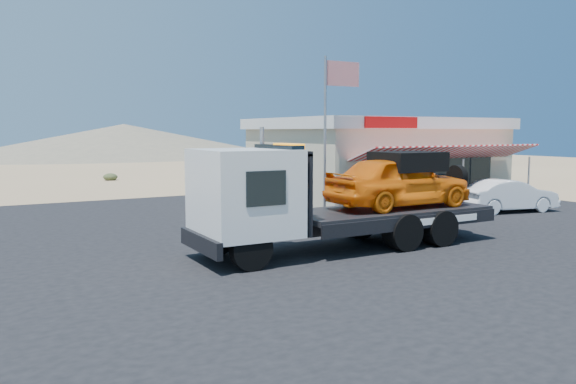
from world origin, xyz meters
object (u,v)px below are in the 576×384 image
tow_truck (342,193)px  jerky_store (374,159)px  white_sedan (509,196)px  flagpole (330,119)px

tow_truck → jerky_store: bearing=47.6°
tow_truck → white_sedan: (10.17, 2.62, -0.92)m
tow_truck → flagpole: flagpole is taller
tow_truck → white_sedan: size_ratio=2.21×
jerky_store → flagpole: size_ratio=1.73×
white_sedan → jerky_store: bearing=30.1°
white_sedan → flagpole: 8.44m
white_sedan → flagpole: (-7.66, 1.74, 3.08)m
tow_truck → flagpole: bearing=60.1°
tow_truck → white_sedan: bearing=14.5°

